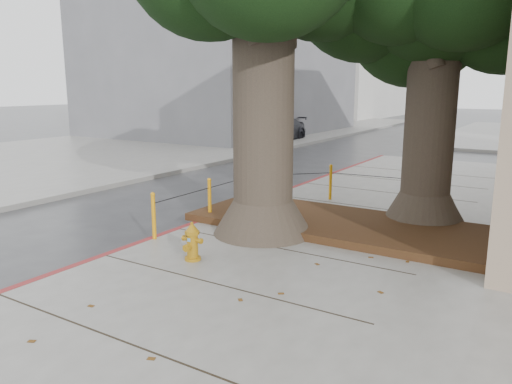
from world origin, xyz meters
The scene contains 9 objects.
ground centered at (0.00, 0.00, 0.00)m, with size 140.00×140.00×0.00m, color #28282B.
sidewalk_opposite centered at (-14.00, 10.00, 0.07)m, with size 14.00×60.00×0.15m, color slate.
curb_red centered at (-2.00, 2.50, 0.07)m, with size 0.14×26.00×0.16m, color maroon.
planter_bed centered at (0.90, 3.90, 0.23)m, with size 6.40×2.60×0.16m, color black.
building_far_grey centered at (-15.00, 22.00, 6.00)m, with size 12.00×16.00×12.00m, color slate.
building_far_white centered at (-17.00, 45.00, 7.50)m, with size 12.00×18.00×15.00m, color silver.
bollard_ring centered at (-0.87, 4.38, 0.66)m, with size 3.79×5.39×0.95m.
fire_hydrant centered at (-0.48, 0.64, 0.48)m, with size 0.36×0.32×0.68m.
car_dark centered at (-9.10, 18.72, 0.68)m, with size 1.92×4.71×1.37m, color black.
Camera 1 is at (4.83, -5.73, 3.11)m, focal length 35.00 mm.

